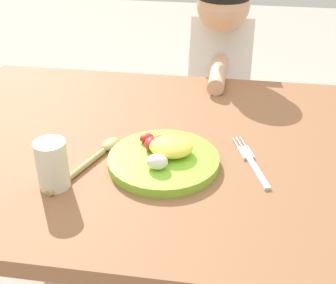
# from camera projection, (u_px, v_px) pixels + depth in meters

# --- Properties ---
(dining_table) EXTENTS (1.00, 0.79, 0.71)m
(dining_table) POSITION_uv_depth(u_px,v_px,m) (135.00, 182.00, 1.13)
(dining_table) COLOR #915E3D
(dining_table) RESTS_ON ground_plane
(plate) EXTENTS (0.23, 0.23, 0.05)m
(plate) POSITION_uv_depth(u_px,v_px,m) (164.00, 158.00, 0.98)
(plate) COLOR #88CA35
(plate) RESTS_ON dining_table
(fork) EXTENTS (0.08, 0.19, 0.01)m
(fork) POSITION_uv_depth(u_px,v_px,m) (251.00, 162.00, 0.99)
(fork) COLOR silver
(fork) RESTS_ON dining_table
(spoon) EXTENTS (0.10, 0.22, 0.02)m
(spoon) POSITION_uv_depth(u_px,v_px,m) (97.00, 156.00, 1.00)
(spoon) COLOR tan
(spoon) RESTS_ON dining_table
(drinking_cup) EXTENTS (0.06, 0.06, 0.10)m
(drinking_cup) POSITION_uv_depth(u_px,v_px,m) (52.00, 165.00, 0.90)
(drinking_cup) COLOR silver
(drinking_cup) RESTS_ON dining_table
(person) EXTENTS (0.19, 0.38, 0.98)m
(person) POSITION_uv_depth(u_px,v_px,m) (218.00, 114.00, 1.60)
(person) COLOR #423960
(person) RESTS_ON ground_plane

